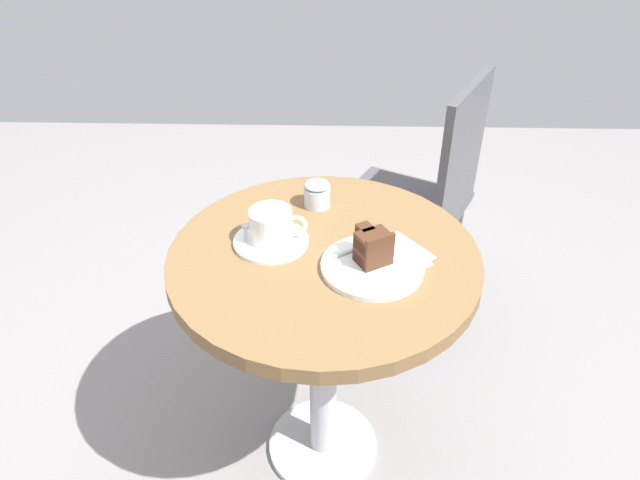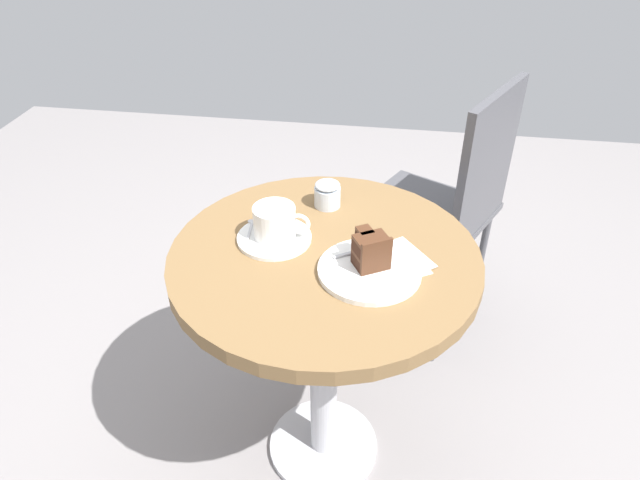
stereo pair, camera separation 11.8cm
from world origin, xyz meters
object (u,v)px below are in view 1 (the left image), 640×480
(napkin, at_px, (392,256))
(cake_plate, at_px, (372,266))
(saucer, at_px, (271,241))
(fork, at_px, (370,244))
(teaspoon, at_px, (246,233))
(cake_slice, at_px, (372,247))
(coffee_cup, at_px, (272,225))
(sugar_pot, at_px, (317,194))
(cafe_chair, at_px, (427,191))

(napkin, bearing_deg, cake_plate, -135.48)
(saucer, height_order, fork, fork)
(teaspoon, height_order, cake_plate, teaspoon)
(fork, xyz_separation_m, napkin, (0.05, -0.02, -0.01))
(cake_slice, xyz_separation_m, napkin, (0.05, 0.03, -0.04))
(coffee_cup, distance_m, napkin, 0.26)
(napkin, bearing_deg, teaspoon, 169.09)
(fork, bearing_deg, coffee_cup, 142.10)
(coffee_cup, height_order, fork, coffee_cup)
(cake_plate, bearing_deg, teaspoon, 159.04)
(cake_plate, bearing_deg, cake_slice, 95.75)
(cake_plate, xyz_separation_m, cake_slice, (-0.00, 0.01, 0.04))
(coffee_cup, relative_size, fork, 0.97)
(coffee_cup, relative_size, sugar_pot, 1.90)
(coffee_cup, relative_size, teaspoon, 1.16)
(coffee_cup, xyz_separation_m, cafe_chair, (0.42, 0.53, -0.22))
(coffee_cup, bearing_deg, cake_plate, -22.68)
(sugar_pot, bearing_deg, cake_plate, -63.73)
(cake_plate, bearing_deg, saucer, 158.33)
(fork, bearing_deg, napkin, -59.55)
(coffee_cup, height_order, cake_slice, cake_slice)
(cake_plate, distance_m, fork, 0.07)
(sugar_pot, bearing_deg, cake_slice, -62.73)
(saucer, xyz_separation_m, fork, (0.22, -0.02, 0.01))
(saucer, distance_m, coffee_cup, 0.04)
(napkin, xyz_separation_m, sugar_pot, (-0.16, 0.20, 0.03))
(napkin, distance_m, cafe_chair, 0.62)
(teaspoon, relative_size, napkin, 0.57)
(coffee_cup, height_order, sugar_pot, coffee_cup)
(cake_slice, bearing_deg, napkin, 33.86)
(teaspoon, height_order, sugar_pot, sugar_pot)
(cake_plate, height_order, fork, fork)
(saucer, height_order, coffee_cup, coffee_cup)
(napkin, distance_m, sugar_pot, 0.26)
(teaspoon, bearing_deg, fork, -103.10)
(saucer, xyz_separation_m, napkin, (0.26, -0.04, -0.00))
(sugar_pot, bearing_deg, fork, -55.96)
(cake_plate, relative_size, cafe_chair, 0.24)
(cake_slice, bearing_deg, cake_plate, -84.25)
(saucer, height_order, cake_slice, cake_slice)
(napkin, bearing_deg, saucer, 170.78)
(cake_plate, xyz_separation_m, cafe_chair, (0.21, 0.62, -0.18))
(napkin, bearing_deg, cake_slice, -146.14)
(saucer, relative_size, napkin, 0.86)
(saucer, xyz_separation_m, cake_slice, (0.21, -0.07, 0.04))
(coffee_cup, height_order, cake_plate, coffee_cup)
(coffee_cup, height_order, cafe_chair, cafe_chair)
(teaspoon, bearing_deg, coffee_cup, -109.91)
(cake_slice, bearing_deg, coffee_cup, 160.24)
(saucer, bearing_deg, cake_plate, -21.67)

